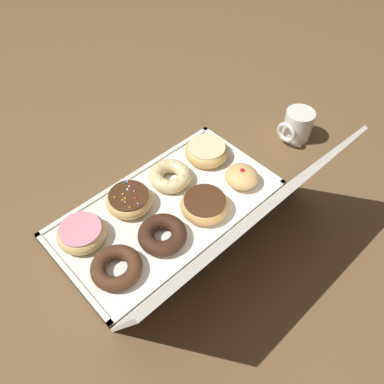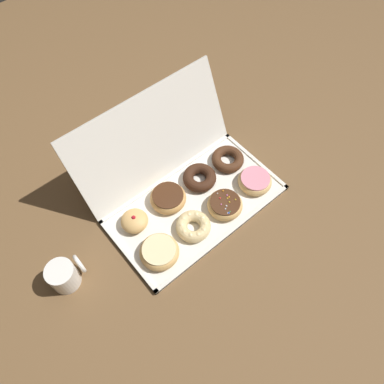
% 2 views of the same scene
% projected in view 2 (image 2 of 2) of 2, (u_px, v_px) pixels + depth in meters
% --- Properties ---
extents(ground_plane, '(3.00, 3.00, 0.00)m').
position_uv_depth(ground_plane, '(196.00, 206.00, 1.23)').
color(ground_plane, brown).
extents(donut_box, '(0.56, 0.30, 0.01)m').
position_uv_depth(donut_box, '(196.00, 205.00, 1.23)').
color(donut_box, silver).
rests_on(donut_box, ground).
extents(box_lid_open, '(0.56, 0.14, 0.28)m').
position_uv_depth(box_lid_open, '(152.00, 139.00, 1.20)').
color(box_lid_open, silver).
rests_on(box_lid_open, ground).
extents(glazed_ring_donut_0, '(0.12, 0.12, 0.04)m').
position_uv_depth(glazed_ring_donut_0, '(159.00, 252.00, 1.11)').
color(glazed_ring_donut_0, tan).
rests_on(glazed_ring_donut_0, donut_box).
extents(cruller_donut_1, '(0.11, 0.11, 0.04)m').
position_uv_depth(cruller_donut_1, '(193.00, 226.00, 1.16)').
color(cruller_donut_1, '#EACC8C').
rests_on(cruller_donut_1, donut_box).
extents(sprinkle_donut_2, '(0.11, 0.11, 0.04)m').
position_uv_depth(sprinkle_donut_2, '(225.00, 205.00, 1.20)').
color(sprinkle_donut_2, tan).
rests_on(sprinkle_donut_2, donut_box).
extents(pink_frosted_donut_3, '(0.11, 0.11, 0.04)m').
position_uv_depth(pink_frosted_donut_3, '(255.00, 181.00, 1.25)').
color(pink_frosted_donut_3, '#E5B770').
rests_on(pink_frosted_donut_3, donut_box).
extents(jelly_filled_donut_4, '(0.09, 0.09, 0.05)m').
position_uv_depth(jelly_filled_donut_4, '(134.00, 221.00, 1.16)').
color(jelly_filled_donut_4, tan).
rests_on(jelly_filled_donut_4, donut_box).
extents(chocolate_frosted_donut_5, '(0.12, 0.12, 0.04)m').
position_uv_depth(chocolate_frosted_donut_5, '(168.00, 198.00, 1.21)').
color(chocolate_frosted_donut_5, tan).
rests_on(chocolate_frosted_donut_5, donut_box).
extents(chocolate_cake_ring_donut_6, '(0.11, 0.11, 0.04)m').
position_uv_depth(chocolate_cake_ring_donut_6, '(199.00, 178.00, 1.26)').
color(chocolate_cake_ring_donut_6, '#381E11').
rests_on(chocolate_cake_ring_donut_6, donut_box).
extents(chocolate_cake_ring_donut_7, '(0.11, 0.11, 0.03)m').
position_uv_depth(chocolate_cake_ring_donut_7, '(228.00, 159.00, 1.30)').
color(chocolate_cake_ring_donut_7, '#472816').
rests_on(chocolate_cake_ring_donut_7, donut_box).
extents(coffee_mug, '(0.10, 0.08, 0.09)m').
position_uv_depth(coffee_mug, '(64.00, 275.00, 1.06)').
color(coffee_mug, white).
rests_on(coffee_mug, ground).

